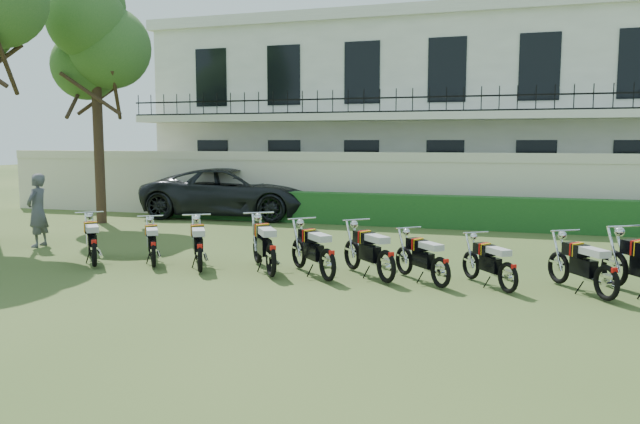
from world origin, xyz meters
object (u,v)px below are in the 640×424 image
Objects in this scene: motorcycle_1 at (153,247)px; motorcycle_2 at (200,250)px; motorcycle_3 at (271,252)px; inspector at (38,210)px; motorcycle_6 at (441,265)px; motorcycle_4 at (328,257)px; suv at (233,193)px; tree_west_near at (95,39)px; motorcycle_7 at (508,270)px; motorcycle_8 at (607,274)px; motorcycle_0 at (94,245)px; motorcycle_5 at (386,258)px.

motorcycle_2 reaches higher than motorcycle_1.
motorcycle_3 is 7.23m from inspector.
motorcycle_4 is at bearing 140.99° from motorcycle_6.
suv is (-2.28, 8.66, 0.41)m from motorcycle_1.
inspector is at bearing -72.85° from tree_west_near.
motorcycle_4 is (2.70, 0.02, 0.01)m from motorcycle_2.
motorcycle_7 is 12.85m from suv.
suv reaches higher than motorcycle_8.
motorcycle_0 reaches higher than motorcycle_6.
motorcycle_4 is 1.09× the size of motorcycle_6.
suv reaches higher than motorcycle_5.
motorcycle_5 is 3.76m from motorcycle_8.
motorcycle_6 is at bearing -29.48° from motorcycle_2.
suv reaches higher than motorcycle_6.
motorcycle_3 is 1.08× the size of motorcycle_8.
motorcycle_3 reaches higher than motorcycle_7.
tree_west_near is 5.19× the size of motorcycle_4.
motorcycle_4 is 8.36m from inspector.
motorcycle_1 is 0.89× the size of motorcycle_2.
motorcycle_2 is (2.39, 0.18, 0.00)m from motorcycle_0.
inspector is at bearing 108.09° from motorcycle_0.
motorcycle_0 is 3.94m from motorcycle_3.
motorcycle_0 is 1.00× the size of motorcycle_1.
tree_west_near is 4.39× the size of motorcycle_3.
motorcycle_8 is (4.84, 0.03, -0.02)m from motorcycle_4.
motorcycle_6 is at bearing -47.35° from motorcycle_5.
motorcycle_0 is 0.82× the size of inspector.
motorcycle_2 reaches higher than motorcycle_6.
motorcycle_8 is at bearing -38.89° from motorcycle_7.
motorcycle_5 is at bearing -29.30° from motorcycle_3.
motorcycle_5 is (1.09, 0.20, -0.00)m from motorcycle_4.
inspector is at bearing 135.83° from motorcycle_7.
motorcycle_6 is (2.10, 0.12, -0.05)m from motorcycle_4.
motorcycle_5 reaches higher than motorcycle_2.
motorcycle_0 is 0.25× the size of suv.
motorcycle_0 is 0.91× the size of motorcycle_8.
motorcycle_1 is 1.10× the size of motorcycle_6.
motorcycle_6 is at bearing -142.66° from suv.
inspector reaches higher than motorcycle_3.
tree_west_near is 5.17× the size of motorcycle_1.
tree_west_near is at bearing 84.66° from motorcycle_0.
motorcycle_6 is (11.63, -5.90, -5.44)m from tree_west_near.
motorcycle_3 reaches higher than motorcycle_6.
inspector reaches higher than suv.
motorcycle_4 reaches higher than motorcycle_2.
inspector is at bearing 128.34° from motorcycle_5.
suv is (-7.25, 8.61, 0.36)m from motorcycle_5.
motorcycle_0 is 1.01× the size of motorcycle_5.
motorcycle_5 reaches higher than motorcycle_8.
motorcycle_7 is (8.37, 0.29, -0.05)m from motorcycle_0.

